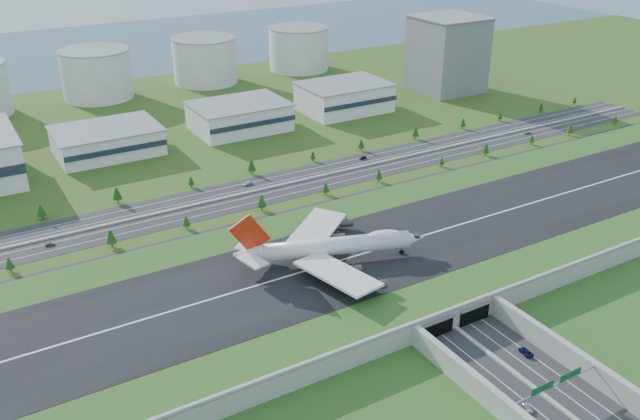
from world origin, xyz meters
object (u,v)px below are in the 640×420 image
car_7 (247,183)px  boeing_747 (331,246)px  car_2 (526,352)px  car_4 (50,244)px  car_6 (527,132)px  car_5 (363,158)px  car_0 (528,407)px  office_tower (447,55)px

car_7 → boeing_747: bearing=-16.8°
car_2 → car_4: car_2 is taller
car_6 → car_2: bearing=131.0°
car_2 → car_5: bearing=-101.0°
car_7 → car_0: bearing=-10.4°
car_0 → car_2: bearing=67.8°
boeing_747 → car_7: size_ratio=12.71×
car_6 → car_7: car_7 is taller
boeing_747 → car_2: bearing=-48.3°
car_5 → car_7: bearing=-102.3°
car_2 → car_4: (-123.65, 161.23, -0.08)m
car_0 → boeing_747: bearing=119.8°
boeing_747 → car_6: bearing=42.5°
car_4 → car_0: bearing=-142.3°
office_tower → car_2: office_tower is taller
car_2 → car_7: car_7 is taller
car_7 → car_6: bearing=74.5°
boeing_747 → car_6: size_ratio=14.10×
boeing_747 → car_5: size_ratio=16.29×
car_2 → car_5: size_ratio=1.24×
car_5 → car_7: (-73.63, -0.34, 0.10)m
boeing_747 → car_6: boeing_747 is taller
car_0 → car_4: bearing=142.5°
office_tower → car_5: bearing=-146.6°
car_7 → car_4: bearing=-91.3°
boeing_747 → car_5: (84.66, 103.45, -13.92)m
car_4 → car_6: 292.13m
office_tower → car_2: bearing=-125.2°
office_tower → car_5: 165.11m
car_2 → car_4: bearing=-47.0°
car_2 → car_5: car_2 is taller
office_tower → car_7: 229.70m
boeing_747 → car_4: (-92.13, 86.09, -13.96)m
car_5 → car_0: bearing=-32.7°
car_7 → car_2: bearing=-4.1°
office_tower → car_6: office_tower is taller
car_5 → car_6: size_ratio=0.87×
boeing_747 → car_0: 96.55m
car_2 → car_4: 203.19m
car_2 → car_5: (53.13, 178.59, -0.04)m
boeing_747 → car_2: size_ratio=13.09×
boeing_747 → car_2: (31.52, -75.14, -13.89)m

